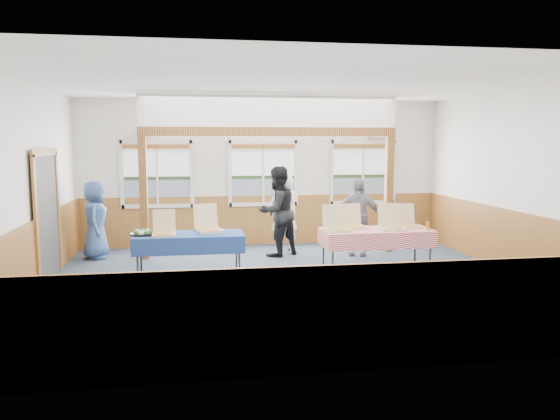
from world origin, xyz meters
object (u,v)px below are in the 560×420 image
object	(u,v)px
table_right	(376,232)
person_grey	(358,217)
table_left	(189,237)
woman_white	(284,214)
woman_black	(277,211)
man_blue	(95,220)

from	to	relation	value
table_right	person_grey	xyz separation A→B (m)	(0.09, 1.40, 0.09)
table_left	person_grey	bearing A→B (deg)	40.39
table_left	woman_white	distance (m)	2.52
woman_white	woman_black	xyz separation A→B (m)	(-0.16, -0.08, 0.07)
table_right	woman_black	xyz separation A→B (m)	(-1.53, 1.60, 0.20)
woman_black	man_blue	xyz separation A→B (m)	(-3.57, 0.32, -0.14)
woman_white	woman_black	bearing A→B (deg)	9.67
table_right	man_blue	distance (m)	5.45
woman_white	person_grey	bearing A→B (deg)	150.26
woman_white	man_blue	world-z (taller)	woman_white
table_left	man_blue	xyz separation A→B (m)	(-1.82, 1.88, 0.07)
table_right	person_grey	world-z (taller)	person_grey
woman_black	man_blue	world-z (taller)	woman_black
table_left	woman_white	world-z (taller)	woman_white
table_left	table_right	world-z (taller)	same
table_right	woman_white	bearing A→B (deg)	139.06
woman_black	woman_white	bearing A→B (deg)	176.13
table_left	woman_black	bearing A→B (deg)	60.16
table_left	person_grey	world-z (taller)	person_grey
woman_white	man_blue	xyz separation A→B (m)	(-3.73, 0.24, -0.06)
woman_black	person_grey	bearing A→B (deg)	140.67
table_right	woman_white	world-z (taller)	woman_white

